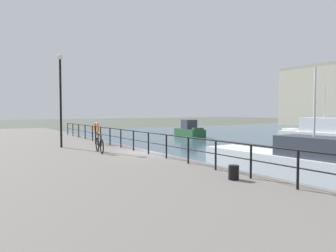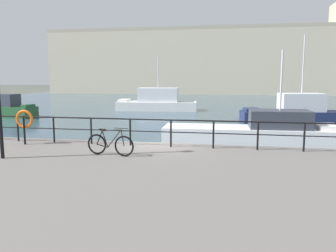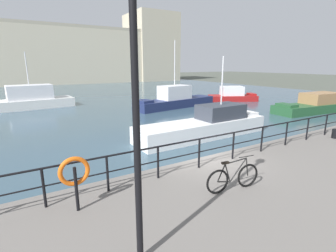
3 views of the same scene
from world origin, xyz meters
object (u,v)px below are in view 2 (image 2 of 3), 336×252
at_px(moored_harbor_tender, 301,112).
at_px(life_ring_stand, 24,120).
at_px(moored_cabin_cruiser, 257,133).
at_px(parked_bicycle, 110,144).
at_px(harbor_building, 247,60).
at_px(moored_blue_motorboat, 10,109).
at_px(moored_white_yacht, 157,102).

distance_m(moored_harbor_tender, life_ring_stand, 22.15).
distance_m(moored_cabin_cruiser, parked_bicycle, 9.53).
bearing_deg(harbor_building, moored_cabin_cruiser, -91.87).
height_order(harbor_building, life_ring_stand, harbor_building).
xyz_separation_m(moored_cabin_cruiser, parked_bicycle, (-5.51, -7.74, 0.73)).
distance_m(harbor_building, moored_blue_motorboat, 52.82).
height_order(moored_harbor_tender, moored_white_yacht, moored_harbor_tender).
distance_m(moored_white_yacht, moored_blue_motorboat, 14.84).
relative_size(moored_harbor_tender, moored_blue_motorboat, 1.95).
height_order(moored_white_yacht, moored_cabin_cruiser, moored_white_yacht).
relative_size(moored_white_yacht, parked_bicycle, 5.10).
relative_size(moored_harbor_tender, moored_white_yacht, 1.14).
bearing_deg(moored_blue_motorboat, parked_bicycle, -38.68).
relative_size(moored_white_yacht, moored_cabin_cruiser, 0.95).
xyz_separation_m(moored_harbor_tender, life_ring_stand, (-13.93, -17.19, 1.20)).
bearing_deg(moored_blue_motorboat, moored_cabin_cruiser, -15.58).
bearing_deg(moored_white_yacht, parked_bicycle, 93.77).
relative_size(moored_cabin_cruiser, parked_bicycle, 5.34).
distance_m(moored_blue_motorboat, life_ring_stand, 20.23).
xyz_separation_m(harbor_building, moored_cabin_cruiser, (-1.85, -56.68, -6.32)).
bearing_deg(moored_harbor_tender, life_ring_stand, 41.77).
height_order(harbor_building, moored_harbor_tender, harbor_building).
bearing_deg(life_ring_stand, moored_blue_motorboat, 126.54).
distance_m(harbor_building, parked_bicycle, 65.08).
bearing_deg(moored_cabin_cruiser, moored_white_yacht, 115.92).
bearing_deg(harbor_building, moored_harbor_tender, -86.87).
bearing_deg(moored_harbor_tender, moored_cabin_cruiser, 58.66).
bearing_deg(moored_cabin_cruiser, life_ring_stand, -147.32).
distance_m(moored_harbor_tender, moored_blue_motorboat, 25.96).
relative_size(harbor_building, moored_white_yacht, 7.96).
xyz_separation_m(moored_blue_motorboat, life_ring_stand, (12.02, -16.22, 1.29)).
bearing_deg(moored_white_yacht, life_ring_stand, 84.89).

